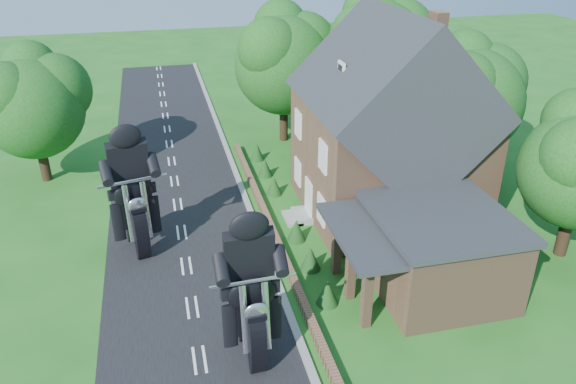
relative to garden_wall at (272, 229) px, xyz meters
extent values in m
plane|color=#1C5B19|center=(-4.30, -5.00, -0.20)|extent=(120.00, 120.00, 0.00)
cube|color=black|center=(-4.30, -5.00, -0.19)|extent=(7.00, 80.00, 0.02)
cube|color=gray|center=(-0.65, -5.00, -0.14)|extent=(0.30, 80.00, 0.12)
cube|color=brown|center=(0.00, 0.00, 0.00)|extent=(0.30, 22.00, 0.40)
cube|color=brown|center=(6.20, 1.00, 2.80)|extent=(8.00, 8.00, 6.00)
cube|color=#25272B|center=(6.20, 1.00, 5.80)|extent=(8.48, 8.64, 8.48)
cube|color=brown|center=(8.20, 1.00, 9.00)|extent=(0.60, 0.90, 1.60)
cube|color=white|center=(3.60, 1.00, 7.30)|extent=(0.12, 0.80, 0.90)
cube|color=black|center=(3.54, 1.00, 7.30)|extent=(0.04, 0.55, 0.65)
cube|color=white|center=(2.14, 1.00, 0.85)|extent=(0.10, 1.10, 2.10)
cube|color=gray|center=(1.80, 1.00, -0.05)|extent=(0.80, 1.60, 0.30)
cube|color=gray|center=(1.30, 1.00, -0.12)|extent=(0.80, 1.60, 0.15)
cube|color=white|center=(2.14, -1.20, 1.40)|extent=(0.10, 1.10, 1.40)
cube|color=black|center=(2.12, -1.20, 1.40)|extent=(0.04, 0.92, 1.22)
cube|color=white|center=(2.14, 3.20, 1.40)|extent=(0.10, 1.10, 1.40)
cube|color=black|center=(2.12, 3.20, 1.40)|extent=(0.04, 0.92, 1.22)
cube|color=white|center=(2.14, -1.20, 4.10)|extent=(0.10, 1.10, 1.40)
cube|color=black|center=(2.12, -1.20, 4.10)|extent=(0.04, 0.92, 1.22)
cube|color=white|center=(2.14, 3.20, 4.10)|extent=(0.10, 1.10, 1.40)
cube|color=black|center=(2.12, 3.20, 4.10)|extent=(0.04, 0.92, 1.22)
cube|color=brown|center=(5.70, -5.80, 1.40)|extent=(5.00, 5.60, 3.20)
cube|color=#25272B|center=(5.70, -5.80, 3.12)|extent=(5.30, 5.94, 0.24)
cube|color=#25272B|center=(2.60, -5.80, 2.75)|extent=(2.60, 5.32, 0.22)
cube|color=brown|center=(2.00, -7.60, 1.20)|extent=(0.35, 0.35, 2.80)
cube|color=brown|center=(2.00, -5.80, 1.20)|extent=(0.35, 0.35, 2.80)
cube|color=brown|center=(2.00, -4.00, 1.20)|extent=(0.35, 0.35, 2.80)
cylinder|color=black|center=(12.70, -5.00, 1.20)|extent=(0.56, 0.56, 2.80)
cylinder|color=black|center=(12.20, 3.50, 1.30)|extent=(0.56, 0.56, 3.00)
sphere|color=#154814|center=(12.20, 3.50, 4.45)|extent=(6.00, 6.00, 6.00)
sphere|color=#154814|center=(13.55, 4.10, 5.35)|extent=(4.32, 4.32, 4.32)
sphere|color=#154814|center=(11.15, 2.60, 5.65)|extent=(3.72, 3.72, 3.72)
sphere|color=#154814|center=(12.30, 4.70, 6.55)|extent=(3.30, 3.30, 3.30)
cylinder|color=black|center=(9.70, 11.00, 1.60)|extent=(0.56, 0.56, 3.60)
sphere|color=#154814|center=(9.70, 11.00, 5.38)|extent=(7.20, 7.20, 7.20)
sphere|color=#154814|center=(11.32, 11.72, 6.46)|extent=(5.18, 5.18, 5.18)
sphere|color=#154814|center=(8.44, 9.92, 6.82)|extent=(4.46, 4.46, 4.46)
sphere|color=#154814|center=(9.80, 12.44, 7.90)|extent=(3.96, 3.96, 3.96)
cylinder|color=black|center=(3.70, 12.00, 1.50)|extent=(0.56, 0.56, 3.40)
sphere|color=#154814|center=(3.70, 12.00, 4.96)|extent=(6.40, 6.40, 6.40)
sphere|color=#154814|center=(5.14, 12.64, 5.92)|extent=(4.61, 4.61, 4.61)
sphere|color=#154814|center=(2.58, 11.04, 6.24)|extent=(3.97, 3.97, 3.97)
sphere|color=#154814|center=(3.80, 13.28, 7.20)|extent=(3.52, 3.52, 3.52)
cylinder|color=black|center=(-11.30, 9.00, 1.20)|extent=(0.56, 0.56, 2.80)
sphere|color=#154814|center=(-11.30, 9.00, 4.14)|extent=(5.60, 5.60, 5.60)
sphere|color=#154814|center=(-10.04, 9.56, 4.98)|extent=(4.03, 4.03, 4.03)
sphere|color=#154814|center=(-12.28, 8.16, 5.26)|extent=(3.47, 3.47, 3.47)
sphere|color=#154814|center=(-11.20, 10.12, 6.10)|extent=(3.08, 3.08, 3.08)
cone|color=#113711|center=(1.00, -6.00, 0.35)|extent=(0.90, 0.90, 1.10)
cone|color=#113711|center=(1.00, -3.50, 0.35)|extent=(0.90, 0.90, 1.10)
cone|color=#113711|center=(1.00, -1.00, 0.35)|extent=(0.90, 0.90, 1.10)
cone|color=#113711|center=(1.00, 4.00, 0.35)|extent=(0.90, 0.90, 1.10)
cone|color=#113711|center=(1.00, 6.50, 0.35)|extent=(0.90, 0.90, 1.10)
cone|color=#113711|center=(1.00, 9.00, 0.35)|extent=(0.90, 0.90, 1.10)
camera|label=1|loc=(-4.79, -23.26, 13.90)|focal=35.00mm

